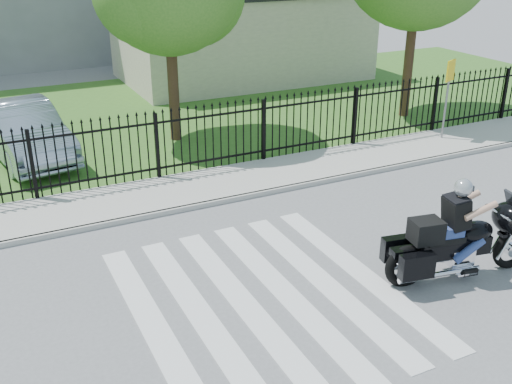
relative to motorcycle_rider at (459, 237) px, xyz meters
name	(u,v)px	position (x,y,z in m)	size (l,w,h in m)	color
ground	(265,298)	(-3.48, 0.90, -0.82)	(120.00, 120.00, 0.00)	slate
crosswalk	(265,298)	(-3.48, 0.90, -0.81)	(5.00, 5.50, 0.01)	silver
sidewalk	(172,193)	(-3.48, 5.90, -0.76)	(40.00, 2.00, 0.12)	#ADAAA3
curb	(186,208)	(-3.48, 4.90, -0.76)	(40.00, 0.12, 0.12)	#ADAAA3
grass_strip	(105,120)	(-3.48, 12.90, -0.81)	(40.00, 12.00, 0.02)	#356221
iron_fence	(157,148)	(-3.48, 6.90, 0.08)	(26.00, 0.04, 1.80)	black
building_low	(242,37)	(3.52, 16.90, 0.93)	(10.00, 6.00, 3.50)	beige
motorcycle_rider	(459,237)	(0.00, 0.00, 0.00)	(3.00, 1.32, 2.00)	black
parked_car	(24,131)	(-6.31, 10.16, -0.01)	(1.66, 4.77, 1.57)	#92A2B8
traffic_sign	(449,83)	(5.26, 6.14, 0.99)	(0.48, 0.25, 2.37)	slate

